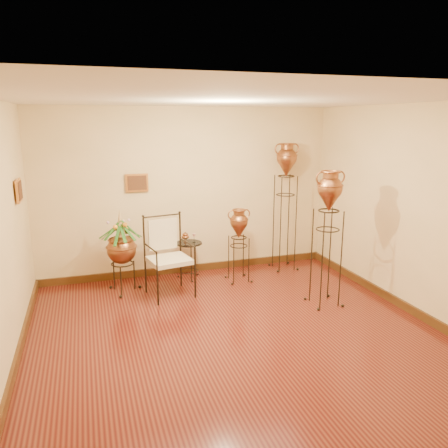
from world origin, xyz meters
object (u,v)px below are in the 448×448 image
object	(u,v)px
armchair	(169,257)
amphora_tall	(285,205)
planter_urn	(121,246)
side_table	(189,260)
amphora_mid	(327,238)

from	to	relation	value
armchair	amphora_tall	bearing A→B (deg)	5.37
amphora_tall	planter_urn	xyz separation A→B (m)	(-2.83, -0.26, -0.41)
planter_urn	side_table	bearing A→B (deg)	13.40
amphora_tall	armchair	xyz separation A→B (m)	(-2.17, -0.62, -0.54)
amphora_tall	armchair	size ratio (longest dim) A/B	1.86
amphora_mid	planter_urn	xyz separation A→B (m)	(-2.71, 1.35, -0.25)
amphora_tall	amphora_mid	bearing A→B (deg)	-94.24
amphora_mid	armchair	world-z (taller)	amphora_mid
amphora_tall	planter_urn	world-z (taller)	amphora_tall
amphora_mid	amphora_tall	bearing A→B (deg)	85.76
amphora_tall	side_table	world-z (taller)	amphora_tall
amphora_tall	amphora_mid	distance (m)	1.62
amphora_tall	side_table	size ratio (longest dim) A/B	2.84
amphora_mid	planter_urn	bearing A→B (deg)	153.54
armchair	side_table	size ratio (longest dim) A/B	1.53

